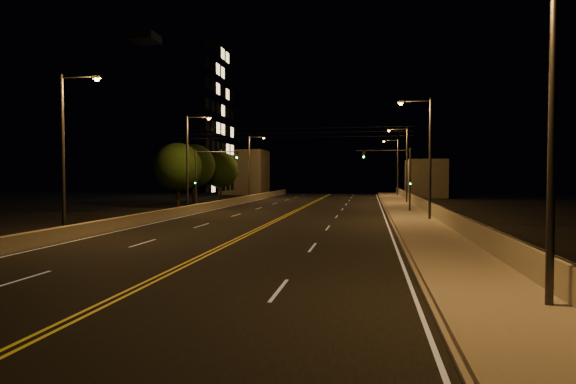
% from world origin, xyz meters
% --- Properties ---
extents(ground, '(160.00, 160.00, 0.00)m').
position_xyz_m(ground, '(0.00, 0.00, 0.00)').
color(ground, black).
rests_on(ground, ground).
extents(road, '(18.00, 120.00, 0.02)m').
position_xyz_m(road, '(0.00, 20.00, 0.01)').
color(road, black).
rests_on(road, ground).
extents(sidewalk, '(3.60, 120.00, 0.30)m').
position_xyz_m(sidewalk, '(10.80, 20.00, 0.15)').
color(sidewalk, gray).
rests_on(sidewalk, ground).
extents(curb, '(0.14, 120.00, 0.15)m').
position_xyz_m(curb, '(8.93, 20.00, 0.07)').
color(curb, gray).
rests_on(curb, ground).
extents(parapet_wall, '(0.30, 120.00, 1.00)m').
position_xyz_m(parapet_wall, '(12.45, 20.00, 0.80)').
color(parapet_wall, gray).
rests_on(parapet_wall, sidewalk).
extents(jersey_barrier, '(0.45, 120.00, 0.82)m').
position_xyz_m(jersey_barrier, '(-9.11, 20.00, 0.41)').
color(jersey_barrier, gray).
rests_on(jersey_barrier, ground).
extents(distant_building_right, '(6.00, 10.00, 6.18)m').
position_xyz_m(distant_building_right, '(16.50, 69.58, 3.09)').
color(distant_building_right, '#6E685C').
rests_on(distant_building_right, ground).
extents(distant_building_left, '(8.00, 8.00, 8.31)m').
position_xyz_m(distant_building_left, '(-16.00, 75.45, 4.15)').
color(distant_building_left, '#6E685C').
rests_on(distant_building_left, ground).
extents(parapet_rail, '(0.06, 120.00, 0.06)m').
position_xyz_m(parapet_rail, '(12.45, 20.00, 1.33)').
color(parapet_rail, black).
rests_on(parapet_rail, parapet_wall).
extents(lane_markings, '(17.32, 116.00, 0.00)m').
position_xyz_m(lane_markings, '(0.00, 19.93, 0.02)').
color(lane_markings, silver).
rests_on(lane_markings, road).
extents(streetlight_0, '(2.55, 0.28, 9.37)m').
position_xyz_m(streetlight_0, '(11.53, -0.06, 5.40)').
color(streetlight_0, '#2D2D33').
rests_on(streetlight_0, ground).
extents(streetlight_1, '(2.55, 0.28, 9.37)m').
position_xyz_m(streetlight_1, '(11.53, 24.47, 5.40)').
color(streetlight_1, '#2D2D33').
rests_on(streetlight_1, ground).
extents(streetlight_2, '(2.55, 0.28, 9.37)m').
position_xyz_m(streetlight_2, '(11.53, 46.98, 5.40)').
color(streetlight_2, '#2D2D33').
rests_on(streetlight_2, ground).
extents(streetlight_3, '(2.55, 0.28, 9.37)m').
position_xyz_m(streetlight_3, '(11.53, 65.99, 5.40)').
color(streetlight_3, '#2D2D33').
rests_on(streetlight_3, ground).
extents(streetlight_4, '(2.55, 0.28, 9.37)m').
position_xyz_m(streetlight_4, '(-9.93, 12.11, 5.40)').
color(streetlight_4, '#2D2D33').
rests_on(streetlight_4, ground).
extents(streetlight_5, '(2.55, 0.28, 9.37)m').
position_xyz_m(streetlight_5, '(-9.93, 31.39, 5.40)').
color(streetlight_5, '#2D2D33').
rests_on(streetlight_5, ground).
extents(streetlight_6, '(2.55, 0.28, 9.37)m').
position_xyz_m(streetlight_6, '(-9.93, 55.88, 5.40)').
color(streetlight_6, '#2D2D33').
rests_on(streetlight_6, ground).
extents(traffic_signal_right, '(5.11, 0.31, 6.12)m').
position_xyz_m(traffic_signal_right, '(10.00, 32.62, 3.87)').
color(traffic_signal_right, '#2D2D33').
rests_on(traffic_signal_right, ground).
extents(traffic_signal_left, '(5.11, 0.31, 6.12)m').
position_xyz_m(traffic_signal_left, '(-8.80, 32.62, 3.87)').
color(traffic_signal_left, '#2D2D33').
rests_on(traffic_signal_left, ground).
extents(overhead_wires, '(22.00, 0.03, 0.83)m').
position_xyz_m(overhead_wires, '(0.00, 29.50, 7.40)').
color(overhead_wires, black).
extents(building_tower, '(24.00, 15.00, 25.15)m').
position_xyz_m(building_tower, '(-26.63, 56.17, 12.00)').
color(building_tower, '#6E685C').
rests_on(building_tower, ground).
extents(tree_0, '(5.28, 5.28, 7.16)m').
position_xyz_m(tree_0, '(-13.50, 36.99, 4.51)').
color(tree_0, black).
rests_on(tree_0, ground).
extents(tree_1, '(5.69, 5.69, 7.71)m').
position_xyz_m(tree_1, '(-15.61, 47.45, 4.86)').
color(tree_1, black).
rests_on(tree_1, ground).
extents(tree_2, '(5.12, 5.12, 6.94)m').
position_xyz_m(tree_2, '(-13.57, 52.47, 4.37)').
color(tree_2, black).
rests_on(tree_2, ground).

